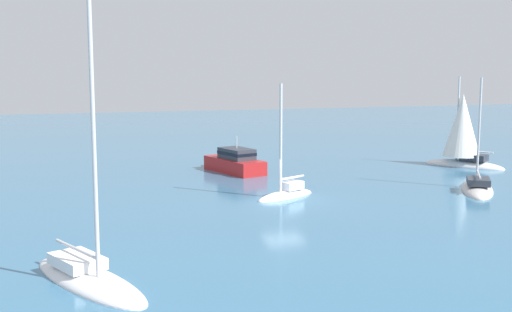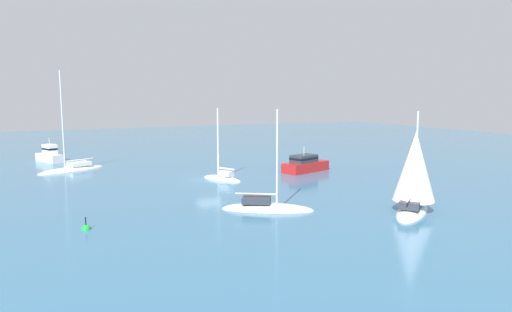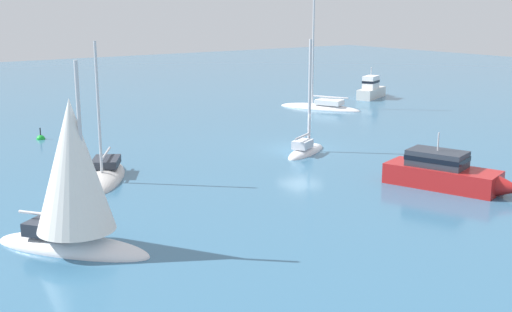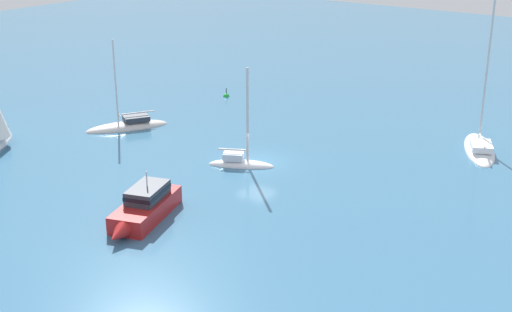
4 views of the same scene
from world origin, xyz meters
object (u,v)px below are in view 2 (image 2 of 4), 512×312
Objects in this scene: sloop at (267,209)px; sailboat at (414,178)px; cabin_cruiser at (48,155)px; yacht at (72,169)px; ketch at (222,177)px; motor_cruiser at (307,164)px; channel_buoy at (86,229)px.

sloop is 1.02× the size of sailboat.
sailboat reaches higher than cabin_cruiser.
ketch is at bearing 111.15° from yacht.
sloop reaches higher than motor_cruiser.
ketch is at bearing 165.82° from motor_cruiser.
motor_cruiser reaches higher than channel_buoy.
sloop reaches higher than sailboat.
cabin_cruiser reaches higher than motor_cruiser.
channel_buoy is at bearing 157.52° from cabin_cruiser.
sailboat is (-40.42, -23.77, 1.75)m from cabin_cruiser.
ketch is at bearing -168.96° from cabin_cruiser.
sloop is 1.10× the size of motor_cruiser.
yacht is (26.24, 11.91, 0.08)m from sloop.
sloop reaches higher than channel_buoy.
cabin_cruiser is 0.75× the size of ketch.
yacht reaches higher than sailboat.
cabin_cruiser is 5.14× the size of channel_buoy.
sloop is at bearing 89.51° from yacht.
motor_cruiser is at bearing 45.55° from sailboat.
ketch is (13.23, -1.59, 0.13)m from sloop.
cabin_cruiser is at bearing 8.16° from ketch.
motor_cruiser is 10.70m from ketch.
channel_buoy is (-34.63, -1.30, -0.85)m from cabin_cruiser.
sailboat is 20.24m from ketch.
ketch reaches higher than channel_buoy.
motor_cruiser is at bearing -153.40° from cabin_cruiser.
motor_cruiser is 1.28× the size of cabin_cruiser.
motor_cruiser is (13.97, -12.24, 0.70)m from sloop.
yacht reaches higher than sloop.
motor_cruiser is 0.63× the size of yacht.
yacht is 10.43× the size of channel_buoy.
channel_buoy is (0.57, 12.89, -0.09)m from sloop.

